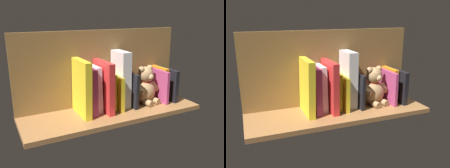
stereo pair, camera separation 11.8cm
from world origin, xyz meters
TOP-DOWN VIEW (x-y plane):
  - ground_plane at (0.00, 0.00)cm, footprint 86.15×28.47cm
  - shelf_back_panel at (0.00, -11.99)cm, footprint 86.15×1.50cm
  - book_0 at (-34.10, -2.05)cm, footprint 2.24×17.58cm
  - book_1 at (-31.06, -4.34)cm, footprint 2.21×13.00cm
  - book_2 at (-28.39, -2.11)cm, footprint 1.55×17.45cm
  - teddy_bear at (-20.38, -1.76)cm, footprint 15.52×14.25cm
  - book_3 at (-11.03, -2.69)cm, footprint 2.02×16.30cm
  - dictionary_thick_white at (-7.10, -4.25)cm, footprint 4.70×12.97cm
  - book_4 at (-2.91, -2.64)cm, footprint 2.04×16.38cm
  - book_5 at (0.05, -3.92)cm, footprint 2.24×13.83cm
  - book_6 at (3.43, -1.87)cm, footprint 2.87×17.92cm
  - book_7 at (7.03, -4.49)cm, footprint 3.23×12.68cm
  - book_8 at (10.62, -3.04)cm, footprint 2.86×15.58cm
  - book_9 at (14.40, -2.02)cm, footprint 3.64×17.64cm

SIDE VIEW (x-z plane):
  - ground_plane at x=0.00cm, z-range -2.20..0.00cm
  - book_4 at x=-2.91cm, z-range 0.00..16.56cm
  - book_2 at x=-28.39cm, z-range 0.00..16.76cm
  - book_0 at x=-34.10cm, z-range 0.00..16.80cm
  - book_3 at x=-11.03cm, z-range -0.02..17.01cm
  - teddy_bear at x=-20.38cm, z-range -1.18..18.44cm
  - book_1 at x=-31.06cm, z-range 0.00..17.45cm
  - book_5 at x=0.05cm, z-range 0.00..17.93cm
  - book_8 at x=10.62cm, z-range 0.00..21.71cm
  - book_7 at x=7.03cm, z-range -0.03..21.80cm
  - book_6 at x=3.43cm, z-range 0.00..24.03cm
  - book_9 at x=14.40cm, z-range -0.03..25.49cm
  - dictionary_thick_white at x=-7.10cm, z-range 0.00..27.60cm
  - shelf_back_panel at x=0.00cm, z-range 0.00..37.41cm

